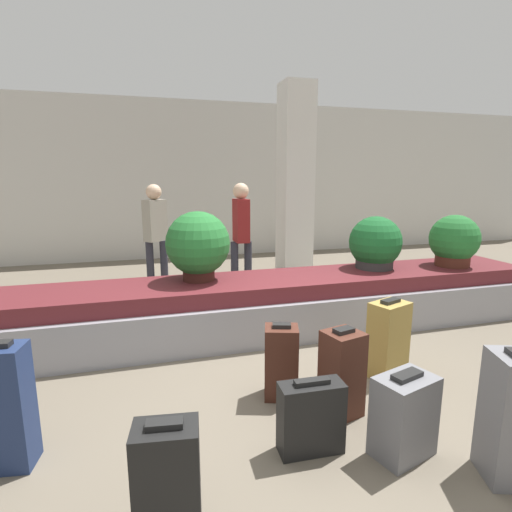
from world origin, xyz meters
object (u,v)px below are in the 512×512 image
(potted_plant_0, at_px, (198,245))
(potted_plant_2, at_px, (375,244))
(suitcase_1, at_px, (311,417))
(suitcase_8, at_px, (281,362))
(suitcase_2, at_px, (388,339))
(traveler_1, at_px, (155,229))
(traveler_0, at_px, (241,229))
(suitcase_4, at_px, (404,416))
(suitcase_6, at_px, (5,407))
(suitcase_7, at_px, (342,373))
(potted_plant_1, at_px, (454,241))
(pillar, at_px, (295,181))
(suitcase_3, at_px, (167,480))

(potted_plant_0, relative_size, potted_plant_2, 1.17)
(suitcase_1, bearing_deg, suitcase_8, 89.55)
(suitcase_2, xyz_separation_m, potted_plant_2, (0.71, 1.38, 0.56))
(suitcase_1, relative_size, traveler_1, 0.30)
(traveler_0, bearing_deg, traveler_1, 66.92)
(suitcase_8, bearing_deg, suitcase_4, -41.06)
(suitcase_4, bearing_deg, potted_plant_2, 45.99)
(suitcase_6, xyz_separation_m, traveler_0, (2.16, 3.08, 0.57))
(suitcase_6, bearing_deg, potted_plant_2, 34.99)
(suitcase_6, xyz_separation_m, suitcase_7, (2.12, -0.06, -0.06))
(suitcase_4, bearing_deg, suitcase_1, 144.86)
(suitcase_8, bearing_deg, potted_plant_1, 43.54)
(traveler_1, bearing_deg, potted_plant_2, 103.73)
(suitcase_1, xyz_separation_m, potted_plant_0, (-0.38, 2.09, 0.75))
(suitcase_2, xyz_separation_m, potted_plant_1, (1.71, 1.22, 0.58))
(suitcase_1, height_order, suitcase_8, suitcase_8)
(suitcase_1, bearing_deg, traveler_0, 85.70)
(pillar, height_order, suitcase_2, pillar)
(pillar, xyz_separation_m, suitcase_7, (-1.24, -4.12, -1.29))
(potted_plant_2, bearing_deg, suitcase_2, -117.37)
(potted_plant_1, bearing_deg, traveler_0, 146.53)
(suitcase_7, distance_m, suitcase_8, 0.47)
(suitcase_2, relative_size, potted_plant_2, 1.09)
(pillar, distance_m, suitcase_6, 5.41)
(suitcase_2, distance_m, potted_plant_0, 2.07)
(suitcase_7, distance_m, traveler_0, 3.20)
(suitcase_8, relative_size, potted_plant_2, 0.95)
(suitcase_8, xyz_separation_m, traveler_0, (0.38, 2.80, 0.66))
(potted_plant_2, bearing_deg, suitcase_4, -117.82)
(suitcase_4, xyz_separation_m, traveler_0, (-0.11, 3.63, 0.69))
(suitcase_4, height_order, traveler_1, traveler_1)
(potted_plant_0, bearing_deg, suitcase_6, -128.32)
(suitcase_2, height_order, suitcase_4, suitcase_2)
(potted_plant_0, relative_size, traveler_0, 0.46)
(suitcase_1, bearing_deg, traveler_1, 103.41)
(traveler_1, bearing_deg, potted_plant_0, 61.78)
(suitcase_4, height_order, potted_plant_2, potted_plant_2)
(suitcase_1, relative_size, suitcase_6, 0.62)
(suitcase_8, relative_size, traveler_0, 0.37)
(suitcase_8, bearing_deg, suitcase_3, -114.78)
(suitcase_7, bearing_deg, suitcase_4, -86.19)
(suitcase_4, relative_size, potted_plant_1, 0.85)
(suitcase_4, distance_m, suitcase_8, 0.96)
(potted_plant_1, bearing_deg, pillar, 113.87)
(suitcase_1, height_order, suitcase_7, suitcase_7)
(suitcase_1, distance_m, traveler_1, 4.06)
(suitcase_7, height_order, potted_plant_2, potted_plant_2)
(suitcase_4, relative_size, potted_plant_2, 0.86)
(suitcase_2, height_order, traveler_1, traveler_1)
(suitcase_1, distance_m, suitcase_6, 1.79)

